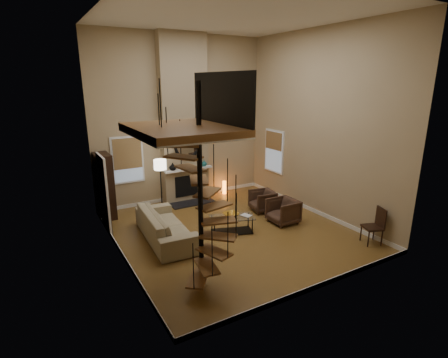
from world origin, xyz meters
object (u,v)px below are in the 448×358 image
hutch (105,187)px  armchair_far (285,211)px  side_chair (376,224)px  armchair_near (264,200)px  floor_lamp (160,169)px  accent_lamp (224,187)px  sofa (165,225)px  coffee_table (232,223)px

hutch → armchair_far: (4.43, -3.08, -0.60)m
side_chair → armchair_near: bearing=108.4°
floor_lamp → accent_lamp: size_ratio=3.60×
sofa → accent_lamp: size_ratio=5.43×
sofa → armchair_near: 3.49m
accent_lamp → side_chair: bearing=-76.2°
accent_lamp → coffee_table: bearing=-116.4°
hutch → armchair_far: bearing=-34.7°
sofa → floor_lamp: bearing=-14.2°
hutch → coffee_table: (2.72, -2.90, -0.67)m
sofa → floor_lamp: size_ratio=1.51×
armchair_far → floor_lamp: bearing=-131.5°
armchair_far → side_chair: 2.48m
coffee_table → accent_lamp: bearing=63.6°
floor_lamp → side_chair: (3.94, -4.78, -0.89)m
side_chair → coffee_table: bearing=139.7°
hutch → coffee_table: 4.03m
sofa → armchair_near: size_ratio=3.55×
hutch → armchair_near: bearing=-24.5°
side_chair → floor_lamp: bearing=129.5°
armchair_near → side_chair: side_chair is taller
armchair_near → coffee_table: size_ratio=0.54×
floor_lamp → side_chair: 6.26m
floor_lamp → accent_lamp: floor_lamp is taller
sofa → side_chair: size_ratio=2.72×
armchair_far → coffee_table: bearing=-95.2°
coffee_table → side_chair: size_ratio=1.42×
floor_lamp → side_chair: bearing=-50.5°
hutch → armchair_near: hutch is taller
accent_lamp → side_chair: 5.55m
hutch → side_chair: 7.67m
accent_lamp → side_chair: (1.33, -5.38, 0.28)m
sofa → armchair_near: bearing=-80.5°
armchair_far → armchair_near: bearing=179.5°
sofa → armchair_far: (3.45, -0.69, -0.04)m
side_chair → accent_lamp: bearing=103.8°
side_chair → hutch: bearing=136.3°
armchair_far → accent_lamp: 3.18m
hutch → floor_lamp: 1.73m
sofa → armchair_far: size_ratio=3.25×
accent_lamp → sofa: bearing=-142.4°
armchair_near → accent_lamp: size_ratio=1.53×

